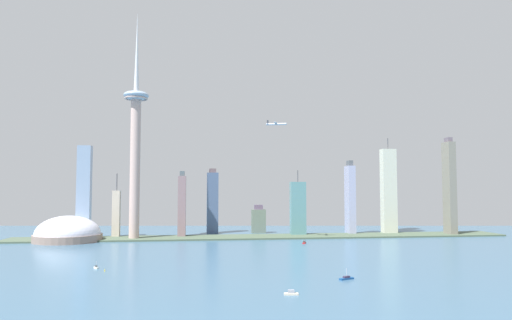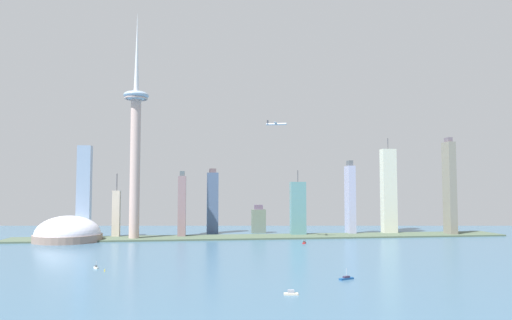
{
  "view_description": "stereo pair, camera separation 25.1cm",
  "coord_description": "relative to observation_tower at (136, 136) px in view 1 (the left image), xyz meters",
  "views": [
    {
      "loc": [
        -116.79,
        -208.77,
        80.08
      ],
      "look_at": [
        -19.39,
        516.89,
        126.37
      ],
      "focal_mm": 32.21,
      "sensor_mm": 36.0,
      "label": 1
    },
    {
      "loc": [
        -116.54,
        -208.8,
        80.08
      ],
      "look_at": [
        -19.39,
        516.89,
        126.37
      ],
      "focal_mm": 32.21,
      "sensor_mm": 36.0,
      "label": 2
    }
  ],
  "objects": [
    {
      "name": "skyscraper_6",
      "position": [
        463.56,
        84.83,
        -96.54
      ],
      "size": [
        17.5,
        27.51,
        151.88
      ],
      "color": "#568D9F",
      "rests_on": "ground"
    },
    {
      "name": "channel_buoy_0",
      "position": [
        8.42,
        -282.49,
        -163.41
      ],
      "size": [
        1.11,
        1.11,
        2.77
      ],
      "primitive_type": "cone",
      "color": "yellow",
      "rests_on": "ground"
    },
    {
      "name": "skyscraper_1",
      "position": [
        127.17,
        89.45,
        -108.54
      ],
      "size": [
        20.51,
        19.25,
        117.25
      ],
      "color": "#495D81",
      "rests_on": "ground"
    },
    {
      "name": "boat_1",
      "position": [
        255.65,
        -83.67,
        -163.43
      ],
      "size": [
        8.3,
        13.26,
        3.84
      ],
      "rotation": [
        0.0,
        0.0,
        1.2
      ],
      "color": "#B41A1B",
      "rests_on": "ground"
    },
    {
      "name": "skyscraper_2",
      "position": [
        271.44,
        26.25,
        -118.57
      ],
      "size": [
        26.03,
        15.53,
        112.45
      ],
      "color": "slate",
      "rests_on": "ground"
    },
    {
      "name": "skyscraper_0",
      "position": [
        210.51,
        80.72,
        -141.7
      ],
      "size": [
        25.26,
        14.55,
        51.34
      ],
      "color": "slate",
      "rests_on": "ground"
    },
    {
      "name": "skyscraper_8",
      "position": [
        73.85,
        29.08,
        -112.48
      ],
      "size": [
        12.79,
        27.68,
        109.79
      ],
      "color": "gray",
      "rests_on": "ground"
    },
    {
      "name": "skyscraper_4",
      "position": [
        -82.6,
        22.95,
        -89.64
      ],
      "size": [
        21.14,
        16.57,
        150.32
      ],
      "color": "#869DBC",
      "rests_on": "ground"
    },
    {
      "name": "stadium_dome",
      "position": [
        -96.84,
        -11.97,
        -154.83
      ],
      "size": [
        101.08,
        101.08,
        56.48
      ],
      "color": "gray",
      "rests_on": "ground"
    },
    {
      "name": "boat_0",
      "position": [
        167.69,
        -404.4,
        -163.45
      ],
      "size": [
        11.15,
        4.88,
        3.79
      ],
      "rotation": [
        0.0,
        0.0,
        6.16
      ],
      "color": "beige",
      "rests_on": "ground"
    },
    {
      "name": "observation_tower",
      "position": [
        0.0,
        0.0,
        0.0
      ],
      "size": [
        40.23,
        40.23,
        367.19
      ],
      "color": "#C3A59C",
      "rests_on": "ground"
    },
    {
      "name": "skyscraper_3",
      "position": [
        438.89,
        32.49,
        -89.01
      ],
      "size": [
        25.11,
        16.78,
        171.34
      ],
      "color": "beige",
      "rests_on": "ground"
    },
    {
      "name": "boat_4",
      "position": [
        228.72,
        -352.74,
        -163.69
      ],
      "size": [
        14.73,
        9.1,
        9.73
      ],
      "rotation": [
        0.0,
        0.0,
        0.4
      ],
      "color": "navy",
      "rests_on": "ground"
    },
    {
      "name": "boat_3",
      "position": [
        -3.1,
        -266.11,
        -163.53
      ],
      "size": [
        5.57,
        6.63,
        7.69
      ],
      "rotation": [
        0.0,
        0.0,
        2.21
      ],
      "color": "white",
      "rests_on": "ground"
    },
    {
      "name": "airplane",
      "position": [
        219.05,
        -58.24,
        15.44
      ],
      "size": [
        31.24,
        28.12,
        8.19
      ],
      "rotation": [
        0.0,
        0.0,
        5.99
      ],
      "color": "silver"
    },
    {
      "name": "skyscraper_7",
      "position": [
        536.09,
        -0.81,
        -82.22
      ],
      "size": [
        13.23,
        24.44,
        170.24
      ],
      "color": "gray",
      "rests_on": "ground"
    },
    {
      "name": "skyscraper_5",
      "position": [
        369.01,
        37.51,
        -102.47
      ],
      "size": [
        12.5,
        25.92,
        130.63
      ],
      "color": "#9EA2C3",
      "rests_on": "ground"
    },
    {
      "name": "skyscraper_9",
      "position": [
        -33.21,
        33.84,
        -125.83
      ],
      "size": [
        12.02,
        13.7,
        105.66
      ],
      "color": "beige",
      "rests_on": "ground"
    },
    {
      "name": "waterfront_pier",
      "position": [
        211.15,
        4.8,
        -163.53
      ],
      "size": [
        816.61,
        69.7,
        2.55
      ],
      "primitive_type": "cube",
      "color": "#4A5B47",
      "rests_on": "ground"
    }
  ]
}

